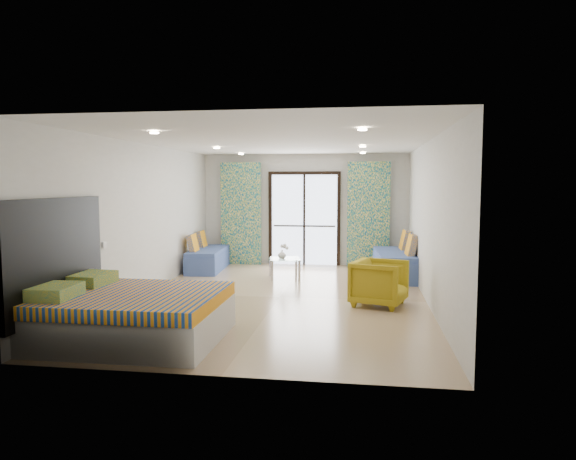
# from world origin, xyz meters

# --- Properties ---
(floor) EXTENTS (5.00, 7.50, 0.01)m
(floor) POSITION_xyz_m (0.00, 0.00, 0.00)
(floor) COLOR tan
(floor) RESTS_ON ground
(ceiling) EXTENTS (5.00, 7.50, 0.01)m
(ceiling) POSITION_xyz_m (0.00, 0.00, 2.70)
(ceiling) COLOR silver
(ceiling) RESTS_ON ground
(wall_back) EXTENTS (5.00, 0.01, 2.70)m
(wall_back) POSITION_xyz_m (0.00, 3.75, 1.35)
(wall_back) COLOR silver
(wall_back) RESTS_ON ground
(wall_front) EXTENTS (5.00, 0.01, 2.70)m
(wall_front) POSITION_xyz_m (0.00, -3.75, 1.35)
(wall_front) COLOR silver
(wall_front) RESTS_ON ground
(wall_left) EXTENTS (0.01, 7.50, 2.70)m
(wall_left) POSITION_xyz_m (-2.50, 0.00, 1.35)
(wall_left) COLOR silver
(wall_left) RESTS_ON ground
(wall_right) EXTENTS (0.01, 7.50, 2.70)m
(wall_right) POSITION_xyz_m (2.50, 0.00, 1.35)
(wall_right) COLOR silver
(wall_right) RESTS_ON ground
(balcony_door) EXTENTS (1.76, 0.08, 2.28)m
(balcony_door) POSITION_xyz_m (0.00, 3.72, 1.26)
(balcony_door) COLOR black
(balcony_door) RESTS_ON floor
(balcony_rail) EXTENTS (1.52, 0.03, 0.04)m
(balcony_rail) POSITION_xyz_m (0.00, 3.73, 0.95)
(balcony_rail) COLOR #595451
(balcony_rail) RESTS_ON balcony_door
(curtain_left) EXTENTS (1.00, 0.10, 2.50)m
(curtain_left) POSITION_xyz_m (-1.55, 3.57, 1.25)
(curtain_left) COLOR silver
(curtain_left) RESTS_ON floor
(curtain_right) EXTENTS (1.00, 0.10, 2.50)m
(curtain_right) POSITION_xyz_m (1.55, 3.57, 1.25)
(curtain_right) COLOR silver
(curtain_right) RESTS_ON floor
(downlight_a) EXTENTS (0.12, 0.12, 0.02)m
(downlight_a) POSITION_xyz_m (-1.40, -2.00, 2.67)
(downlight_a) COLOR #FFE0B2
(downlight_a) RESTS_ON ceiling
(downlight_b) EXTENTS (0.12, 0.12, 0.02)m
(downlight_b) POSITION_xyz_m (1.40, -2.00, 2.67)
(downlight_b) COLOR #FFE0B2
(downlight_b) RESTS_ON ceiling
(downlight_c) EXTENTS (0.12, 0.12, 0.02)m
(downlight_c) POSITION_xyz_m (-1.40, 1.00, 2.67)
(downlight_c) COLOR #FFE0B2
(downlight_c) RESTS_ON ceiling
(downlight_d) EXTENTS (0.12, 0.12, 0.02)m
(downlight_d) POSITION_xyz_m (1.40, 1.00, 2.67)
(downlight_d) COLOR #FFE0B2
(downlight_d) RESTS_ON ceiling
(downlight_e) EXTENTS (0.12, 0.12, 0.02)m
(downlight_e) POSITION_xyz_m (-1.40, 3.00, 2.67)
(downlight_e) COLOR #FFE0B2
(downlight_e) RESTS_ON ceiling
(downlight_f) EXTENTS (0.12, 0.12, 0.02)m
(downlight_f) POSITION_xyz_m (1.40, 3.00, 2.67)
(downlight_f) COLOR #FFE0B2
(downlight_f) RESTS_ON ceiling
(headboard) EXTENTS (0.06, 2.10, 1.50)m
(headboard) POSITION_xyz_m (-2.46, -2.70, 1.05)
(headboard) COLOR black
(headboard) RESTS_ON floor
(switch_plate) EXTENTS (0.02, 0.10, 0.10)m
(switch_plate) POSITION_xyz_m (-2.47, -1.45, 1.05)
(switch_plate) COLOR silver
(switch_plate) RESTS_ON wall_left
(bed) EXTENTS (2.22, 1.81, 0.77)m
(bed) POSITION_xyz_m (-1.48, -2.70, 0.32)
(bed) COLOR silver
(bed) RESTS_ON floor
(daybed_left) EXTENTS (0.82, 1.81, 0.87)m
(daybed_left) POSITION_xyz_m (-2.12, 2.59, 0.27)
(daybed_left) COLOR #3D5492
(daybed_left) RESTS_ON floor
(daybed_right) EXTENTS (0.88, 2.01, 0.97)m
(daybed_right) POSITION_xyz_m (2.12, 2.25, 0.30)
(daybed_right) COLOR #3D5492
(daybed_right) RESTS_ON floor
(coffee_table) EXTENTS (0.78, 0.78, 0.74)m
(coffee_table) POSITION_xyz_m (-0.19, 1.80, 0.38)
(coffee_table) COLOR silver
(coffee_table) RESTS_ON floor
(vase) EXTENTS (0.23, 0.23, 0.17)m
(vase) POSITION_xyz_m (-0.24, 1.77, 0.51)
(vase) COLOR white
(vase) RESTS_ON coffee_table
(armchair) EXTENTS (0.95, 0.99, 0.82)m
(armchair) POSITION_xyz_m (1.70, -0.36, 0.41)
(armchair) COLOR #A68B15
(armchair) RESTS_ON floor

